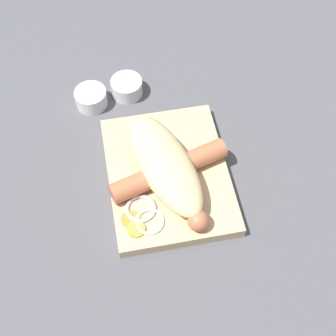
# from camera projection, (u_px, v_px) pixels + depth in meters

# --- Properties ---
(ground_plane) EXTENTS (3.00, 3.00, 0.00)m
(ground_plane) POSITION_uv_depth(u_px,v_px,m) (168.00, 179.00, 0.70)
(ground_plane) COLOR #4C4C51
(food_tray) EXTENTS (0.23, 0.18, 0.02)m
(food_tray) POSITION_uv_depth(u_px,v_px,m) (168.00, 175.00, 0.70)
(food_tray) COLOR tan
(food_tray) RESTS_ON ground_plane
(bread_roll) EXTENTS (0.20, 0.12, 0.05)m
(bread_roll) POSITION_uv_depth(u_px,v_px,m) (164.00, 163.00, 0.67)
(bread_roll) COLOR #DBBC84
(bread_roll) RESTS_ON food_tray
(sausage) EXTENTS (0.20, 0.18, 0.03)m
(sausage) POSITION_uv_depth(u_px,v_px,m) (168.00, 170.00, 0.67)
(sausage) COLOR #B26642
(sausage) RESTS_ON food_tray
(pickled_veggies) EXTENTS (0.07, 0.06, 0.01)m
(pickled_veggies) POSITION_uv_depth(u_px,v_px,m) (142.00, 216.00, 0.65)
(pickled_veggies) COLOR orange
(pickled_veggies) RESTS_ON food_tray
(condiment_cup_near) EXTENTS (0.05, 0.05, 0.03)m
(condiment_cup_near) POSITION_uv_depth(u_px,v_px,m) (127.00, 88.00, 0.78)
(condiment_cup_near) COLOR white
(condiment_cup_near) RESTS_ON ground_plane
(condiment_cup_far) EXTENTS (0.05, 0.05, 0.03)m
(condiment_cup_far) POSITION_uv_depth(u_px,v_px,m) (91.00, 99.00, 0.77)
(condiment_cup_far) COLOR white
(condiment_cup_far) RESTS_ON ground_plane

